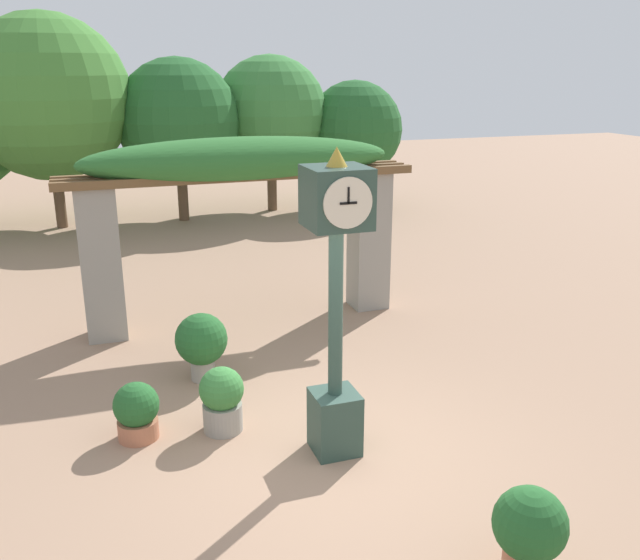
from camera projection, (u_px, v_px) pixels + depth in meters
name	position (u px, v px, depth m)	size (l,w,h in m)	color
ground_plane	(337.00, 456.00, 7.47)	(60.00, 60.00, 0.00)	#9E7A60
pedestal_clock	(336.00, 296.00, 7.03)	(0.61, 0.66, 3.36)	#2D473D
pergola	(241.00, 186.00, 10.78)	(5.67, 1.20, 3.05)	gray
potted_plant_near_left	(529.00, 530.00, 5.55)	(0.62, 0.62, 0.84)	#B26B4C
potted_plant_near_right	(201.00, 342.00, 9.13)	(0.71, 0.71, 0.95)	gray
potted_plant_far_left	(137.00, 411.00, 7.73)	(0.52, 0.52, 0.68)	#B26B4C
potted_plant_far_right	(222.00, 398.00, 7.88)	(0.52, 0.52, 0.79)	gray
tree_line	(119.00, 112.00, 17.86)	(13.94, 4.56, 5.44)	brown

